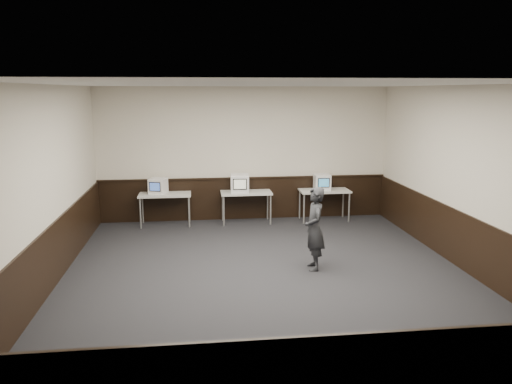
# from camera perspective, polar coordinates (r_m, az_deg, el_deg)

# --- Properties ---
(floor) EXTENTS (8.00, 8.00, 0.00)m
(floor) POSITION_cam_1_polar(r_m,az_deg,el_deg) (8.57, 1.32, -9.70)
(floor) COLOR black
(floor) RESTS_ON ground
(ceiling) EXTENTS (8.00, 8.00, 0.00)m
(ceiling) POSITION_cam_1_polar(r_m,az_deg,el_deg) (7.99, 1.43, 12.22)
(ceiling) COLOR white
(ceiling) RESTS_ON back_wall
(back_wall) EXTENTS (7.00, 0.00, 7.00)m
(back_wall) POSITION_cam_1_polar(r_m,az_deg,el_deg) (12.06, -1.34, 4.36)
(back_wall) COLOR beige
(back_wall) RESTS_ON ground
(front_wall) EXTENTS (7.00, 0.00, 7.00)m
(front_wall) POSITION_cam_1_polar(r_m,az_deg,el_deg) (4.34, 8.99, -8.87)
(front_wall) COLOR beige
(front_wall) RESTS_ON ground
(left_wall) EXTENTS (0.00, 8.00, 8.00)m
(left_wall) POSITION_cam_1_polar(r_m,az_deg,el_deg) (8.39, -23.02, 0.28)
(left_wall) COLOR beige
(left_wall) RESTS_ON ground
(right_wall) EXTENTS (0.00, 8.00, 8.00)m
(right_wall) POSITION_cam_1_polar(r_m,az_deg,el_deg) (9.29, 23.26, 1.28)
(right_wall) COLOR beige
(right_wall) RESTS_ON ground
(wainscot_back) EXTENTS (6.98, 0.04, 1.00)m
(wainscot_back) POSITION_cam_1_polar(r_m,az_deg,el_deg) (12.22, -1.30, -0.77)
(wainscot_back) COLOR black
(wainscot_back) RESTS_ON back_wall
(wainscot_left) EXTENTS (0.04, 7.98, 1.00)m
(wainscot_left) POSITION_cam_1_polar(r_m,az_deg,el_deg) (8.65, -22.32, -6.88)
(wainscot_left) COLOR black
(wainscot_left) RESTS_ON left_wall
(wainscot_right) EXTENTS (0.04, 7.98, 1.00)m
(wainscot_right) POSITION_cam_1_polar(r_m,az_deg,el_deg) (9.52, 22.64, -5.25)
(wainscot_right) COLOR black
(wainscot_right) RESTS_ON right_wall
(wainscot_rail) EXTENTS (6.98, 0.06, 0.04)m
(wainscot_rail) POSITION_cam_1_polar(r_m,az_deg,el_deg) (12.11, -1.31, 1.61)
(wainscot_rail) COLOR black
(wainscot_rail) RESTS_ON wainscot_back
(desk_left) EXTENTS (1.20, 0.60, 0.75)m
(desk_left) POSITION_cam_1_polar(r_m,az_deg,el_deg) (11.79, -10.36, -0.54)
(desk_left) COLOR #BCBBB7
(desk_left) RESTS_ON ground
(desk_center) EXTENTS (1.20, 0.60, 0.75)m
(desk_center) POSITION_cam_1_polar(r_m,az_deg,el_deg) (11.82, -1.13, -0.32)
(desk_center) COLOR #BCBBB7
(desk_center) RESTS_ON ground
(desk_right) EXTENTS (1.20, 0.60, 0.75)m
(desk_right) POSITION_cam_1_polar(r_m,az_deg,el_deg) (12.15, 7.82, -0.09)
(desk_right) COLOR #BCBBB7
(desk_right) RESTS_ON ground
(emac_left) EXTENTS (0.46, 0.47, 0.36)m
(emac_left) POSITION_cam_1_polar(r_m,az_deg,el_deg) (11.78, -11.13, 0.67)
(emac_left) COLOR white
(emac_left) RESTS_ON desk_left
(emac_center) EXTENTS (0.47, 0.50, 0.43)m
(emac_center) POSITION_cam_1_polar(r_m,az_deg,el_deg) (11.71, -1.83, 0.99)
(emac_center) COLOR white
(emac_center) RESTS_ON desk_center
(emac_right) EXTENTS (0.40, 0.42, 0.38)m
(emac_right) POSITION_cam_1_polar(r_m,az_deg,el_deg) (12.12, 7.56, 1.14)
(emac_right) COLOR white
(emac_right) RESTS_ON desk_right
(person) EXTENTS (0.36, 0.54, 1.47)m
(person) POSITION_cam_1_polar(r_m,az_deg,el_deg) (8.79, 6.70, -4.17)
(person) COLOR #232428
(person) RESTS_ON ground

